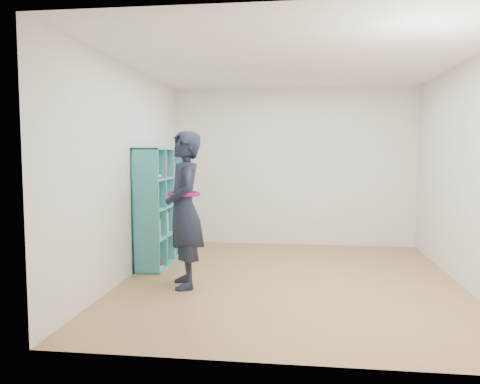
# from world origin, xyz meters

# --- Properties ---
(floor) EXTENTS (4.50, 4.50, 0.00)m
(floor) POSITION_xyz_m (0.00, 0.00, 0.00)
(floor) COLOR #9A7446
(floor) RESTS_ON ground
(ceiling) EXTENTS (4.50, 4.50, 0.00)m
(ceiling) POSITION_xyz_m (0.00, 0.00, 2.60)
(ceiling) COLOR white
(ceiling) RESTS_ON wall_back
(wall_left) EXTENTS (0.02, 4.50, 2.60)m
(wall_left) POSITION_xyz_m (-2.00, 0.00, 1.30)
(wall_left) COLOR silver
(wall_left) RESTS_ON floor
(wall_right) EXTENTS (0.02, 4.50, 2.60)m
(wall_right) POSITION_xyz_m (2.00, 0.00, 1.30)
(wall_right) COLOR silver
(wall_right) RESTS_ON floor
(wall_back) EXTENTS (4.00, 0.02, 2.60)m
(wall_back) POSITION_xyz_m (0.00, 2.25, 1.30)
(wall_back) COLOR silver
(wall_back) RESTS_ON floor
(wall_front) EXTENTS (4.00, 0.02, 2.60)m
(wall_front) POSITION_xyz_m (0.00, -2.25, 1.30)
(wall_front) COLOR silver
(wall_front) RESTS_ON floor
(bookshelf) EXTENTS (0.35, 1.21, 1.61)m
(bookshelf) POSITION_xyz_m (-1.84, 0.64, 0.78)
(bookshelf) COLOR teal
(bookshelf) RESTS_ON floor
(person) EXTENTS (0.63, 0.76, 1.80)m
(person) POSITION_xyz_m (-1.20, -0.39, 0.90)
(person) COLOR black
(person) RESTS_ON floor
(smartphone) EXTENTS (0.05, 0.10, 0.14)m
(smartphone) POSITION_xyz_m (-1.37, -0.35, 1.02)
(smartphone) COLOR silver
(smartphone) RESTS_ON person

